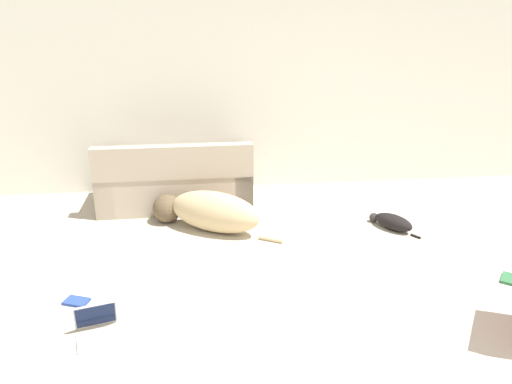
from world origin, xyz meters
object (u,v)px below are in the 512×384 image
at_px(couch, 176,183).
at_px(dog, 207,211).
at_px(cat, 392,222).
at_px(laptop_open, 97,325).
at_px(book_blue, 76,302).
at_px(book_green, 511,279).

bearing_deg(couch, dog, 114.49).
relative_size(cat, laptop_open, 1.50).
distance_m(laptop_open, book_blue, 0.49).
bearing_deg(book_blue, dog, 50.03).
height_order(laptop_open, book_green, laptop_open).
bearing_deg(cat, book_green, 174.19).
relative_size(book_green, book_blue, 1.14).
distance_m(cat, laptop_open, 3.08).
bearing_deg(couch, book_green, 143.78).
xyz_separation_m(dog, cat, (1.90, -0.20, -0.13)).
relative_size(couch, laptop_open, 4.74).
height_order(dog, book_blue, dog).
height_order(dog, cat, dog).
bearing_deg(book_green, dog, 152.16).
relative_size(cat, book_blue, 2.52).
bearing_deg(laptop_open, dog, 49.55).
xyz_separation_m(book_green, book_blue, (-3.56, 0.07, 0.00)).
height_order(dog, book_green, dog).
bearing_deg(laptop_open, book_blue, 104.84).
xyz_separation_m(couch, book_green, (2.85, -2.05, -0.26)).
relative_size(dog, cat, 2.50).
xyz_separation_m(couch, laptop_open, (-0.48, -2.40, -0.20)).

